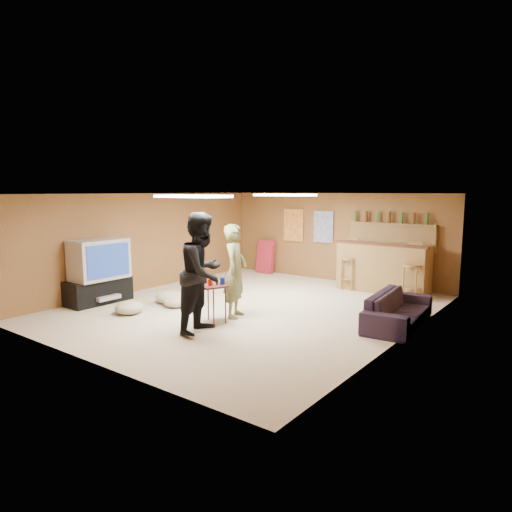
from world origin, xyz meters
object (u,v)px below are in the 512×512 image
Objects in this scene: tv_body at (99,259)px; person_olive at (235,271)px; tray_table at (211,304)px; bar_counter at (383,268)px; person_black at (203,273)px; sofa at (398,309)px.

tv_body is 0.66× the size of person_olive.
tv_body reaches higher than tray_table.
tv_body is 6.09m from bar_counter.
tv_body is at bearing 75.93° from person_black.
tv_body is 2.95m from person_black.
tray_table is at bearing 5.71° from tv_body.
person_black is (0.13, -0.97, 0.13)m from person_olive.
tray_table is at bearing 119.96° from sofa.
tv_body reaches higher than bar_counter.
tray_table is (2.76, 0.28, -0.56)m from tv_body.
sofa is (5.35, 2.11, -0.62)m from tv_body.
tv_body is 2.95m from person_olive.
tray_table is (-1.39, -4.17, -0.21)m from bar_counter.
tray_table is (-2.59, -1.83, 0.07)m from sofa.
person_olive is (2.82, 0.86, -0.06)m from tv_body.
sofa is (2.40, 2.22, -0.69)m from person_black.
bar_counter is 2.65m from sofa.
person_olive is at bearing -4.26° from person_black.
sofa is 3.18m from tray_table.
tv_body is 0.58× the size of sofa.
person_olive reaches higher than bar_counter.
person_olive reaches higher than tray_table.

